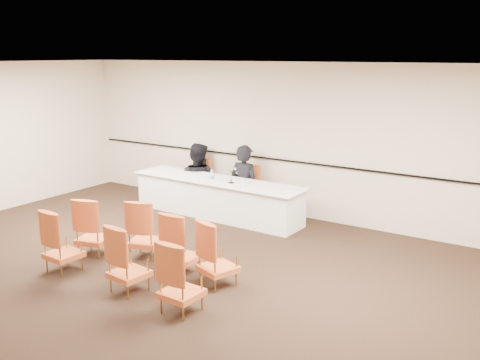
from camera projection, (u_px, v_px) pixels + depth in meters
name	position (u px, v px, depth m)	size (l,w,h in m)	color
floor	(149.00, 282.00, 7.54)	(10.00, 10.00, 0.00)	black
ceiling	(140.00, 65.00, 6.85)	(10.00, 10.00, 0.00)	white
wall_back	(286.00, 140.00, 10.45)	(10.00, 0.04, 3.00)	beige
wall_rail	(285.00, 160.00, 10.51)	(9.80, 0.04, 0.03)	black
panel_table	(217.00, 198.00, 10.56)	(3.69, 0.85, 0.74)	white
panelist_main	(245.00, 189.00, 10.82)	(0.67, 0.44, 1.84)	black
panelist_main_chair	(245.00, 189.00, 10.82)	(0.50, 0.50, 0.95)	#A54D1D
panelist_second	(198.00, 185.00, 11.52)	(0.89, 0.70, 1.84)	black
panelist_second_chair	(198.00, 181.00, 11.49)	(0.50, 0.50, 0.95)	#A54D1D
papers	(236.00, 184.00, 10.09)	(0.30, 0.22, 0.00)	white
microphone	(231.00, 176.00, 10.14)	(0.10, 0.20, 0.29)	black
water_bottle	(212.00, 175.00, 10.40)	(0.06, 0.06, 0.21)	teal
drinking_glass	(214.00, 177.00, 10.44)	(0.06, 0.06, 0.10)	white
coffee_cup	(243.00, 182.00, 10.02)	(0.08, 0.08, 0.12)	silver
aud_chair_front_left	(145.00, 228.00, 8.38)	(0.50, 0.50, 0.95)	#A54D1D
aud_chair_front_mid	(181.00, 243.00, 7.73)	(0.50, 0.50, 0.95)	#A54D1D
aud_chair_front_right	(218.00, 253.00, 7.35)	(0.50, 0.50, 0.95)	#A54D1D
aud_chair_back_left	(63.00, 240.00, 7.85)	(0.50, 0.50, 0.95)	#A54D1D
aud_chair_back_mid	(129.00, 258.00, 7.16)	(0.50, 0.50, 0.95)	#A54D1D
aud_chair_back_right	(181.00, 276.00, 6.58)	(0.50, 0.50, 0.95)	#A54D1D
aud_chair_extra	(93.00, 226.00, 8.49)	(0.50, 0.50, 0.95)	#A54D1D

